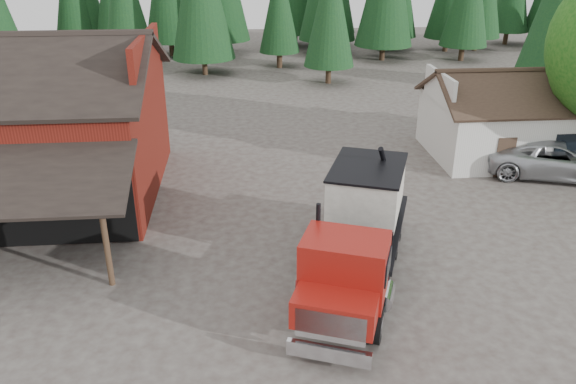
{
  "coord_description": "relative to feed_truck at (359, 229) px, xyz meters",
  "views": [
    {
      "loc": [
        -1.09,
        -14.26,
        10.61
      ],
      "look_at": [
        0.6,
        5.12,
        1.8
      ],
      "focal_mm": 35.0,
      "sensor_mm": 36.0,
      "label": 1
    }
  ],
  "objects": [
    {
      "name": "farmhouse",
      "position": [
        10.37,
        11.31,
        -0.26
      ],
      "size": [
        8.6,
        6.42,
        4.65
      ],
      "color": "silver",
      "rests_on": "ground"
    },
    {
      "name": "equip_box",
      "position": [
        -1.84,
        -1.37,
        -1.63
      ],
      "size": [
        0.77,
        1.14,
        0.6
      ],
      "primitive_type": "cube",
      "rotation": [
        0.0,
        0.0,
        -0.06
      ],
      "color": "maroon",
      "rests_on": "ground"
    },
    {
      "name": "near_pine_b",
      "position": [
        3.37,
        28.31,
        3.96
      ],
      "size": [
        3.96,
        3.96,
        10.4
      ],
      "color": "#382619",
      "rests_on": "ground"
    },
    {
      "name": "red_barn",
      "position": [
        -13.63,
        8.22,
        0.76
      ],
      "size": [
        12.8,
        13.63,
        7.18
      ],
      "color": "maroon",
      "rests_on": "ground"
    },
    {
      "name": "silver_car",
      "position": [
        11.37,
        8.23,
        -1.03
      ],
      "size": [
        7.1,
        4.85,
        1.8
      ],
      "primitive_type": "imported",
      "rotation": [
        0.0,
        0.0,
        1.26
      ],
      "color": "#B8BBC0",
      "rests_on": "ground"
    },
    {
      "name": "feed_truck",
      "position": [
        0.0,
        0.0,
        0.0
      ],
      "size": [
        5.47,
        9.4,
        4.12
      ],
      "rotation": [
        0.0,
        0.0,
        -0.36
      ],
      "color": "black",
      "rests_on": "ground"
    },
    {
      "name": "conifer_backdrop",
      "position": [
        -2.63,
        40.31,
        -1.93
      ],
      "size": [
        76.0,
        16.0,
        16.0
      ],
      "primitive_type": null,
      "color": "#10321B",
      "rests_on": "ground"
    },
    {
      "name": "ground",
      "position": [
        -2.63,
        -1.69,
        -1.93
      ],
      "size": [
        120.0,
        120.0,
        0.0
      ],
      "primitive_type": "plane",
      "color": "#453B36",
      "rests_on": "ground"
    }
  ]
}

